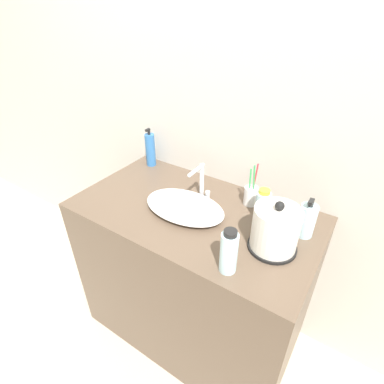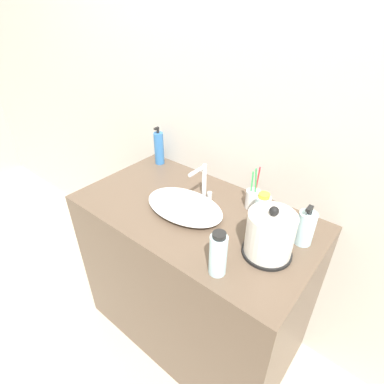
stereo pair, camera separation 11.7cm
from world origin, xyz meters
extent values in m
plane|color=#BCB29E|center=(0.00, 0.00, 0.00)|extent=(12.00, 12.00, 0.00)
cube|color=beige|center=(0.00, 0.66, 1.30)|extent=(6.00, 0.04, 2.60)
cube|color=brown|center=(0.00, 0.32, 0.45)|extent=(1.16, 0.64, 0.90)
ellipsoid|color=white|center=(-0.03, 0.29, 0.92)|extent=(0.40, 0.25, 0.05)
cylinder|color=silver|center=(-0.03, 0.44, 0.99)|extent=(0.02, 0.02, 0.18)
cylinder|color=silver|center=(-0.03, 0.39, 1.07)|extent=(0.02, 0.11, 0.02)
cylinder|color=silver|center=(0.00, 0.44, 0.92)|extent=(0.02, 0.02, 0.04)
cylinder|color=black|center=(0.40, 0.28, 0.90)|extent=(0.20, 0.20, 0.01)
cylinder|color=white|center=(0.40, 0.28, 0.99)|extent=(0.18, 0.18, 0.19)
sphere|color=black|center=(0.40, 0.28, 1.10)|extent=(0.04, 0.04, 0.04)
cylinder|color=silver|center=(0.20, 0.52, 0.94)|extent=(0.07, 0.07, 0.09)
cylinder|color=green|center=(0.21, 0.51, 1.02)|extent=(0.02, 0.02, 0.18)
cylinder|color=#E5333F|center=(0.20, 0.53, 1.03)|extent=(0.02, 0.02, 0.18)
cylinder|color=green|center=(0.19, 0.51, 1.01)|extent=(0.01, 0.02, 0.15)
cylinder|color=#3370B7|center=(-0.47, 0.57, 0.99)|extent=(0.06, 0.06, 0.19)
cylinder|color=black|center=(-0.47, 0.57, 1.10)|extent=(0.02, 0.02, 0.02)
cube|color=black|center=(-0.47, 0.56, 1.12)|extent=(0.01, 0.03, 0.01)
cylinder|color=silver|center=(0.30, 0.08, 0.98)|extent=(0.06, 0.06, 0.17)
cylinder|color=black|center=(0.30, 0.08, 1.07)|extent=(0.05, 0.05, 0.02)
cylinder|color=silver|center=(0.29, 0.44, 0.97)|extent=(0.07, 0.07, 0.14)
cylinder|color=gold|center=(0.29, 0.44, 1.04)|extent=(0.05, 0.05, 0.02)
cylinder|color=silver|center=(0.48, 0.43, 0.97)|extent=(0.07, 0.07, 0.15)
cylinder|color=black|center=(0.48, 0.43, 1.06)|extent=(0.02, 0.02, 0.02)
cube|color=black|center=(0.48, 0.42, 1.07)|extent=(0.02, 0.04, 0.01)
camera|label=1|loc=(0.62, -0.64, 1.74)|focal=28.00mm
camera|label=2|loc=(0.71, -0.57, 1.74)|focal=28.00mm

